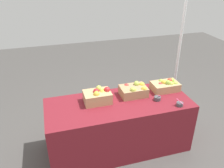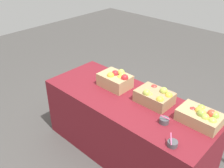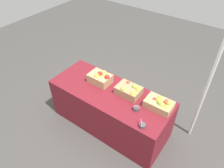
{
  "view_description": "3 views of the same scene",
  "coord_description": "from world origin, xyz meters",
  "px_view_note": "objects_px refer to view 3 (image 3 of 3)",
  "views": [
    {
      "loc": [
        -0.8,
        -2.42,
        2.35
      ],
      "look_at": [
        -0.09,
        0.02,
        1.01
      ],
      "focal_mm": 36.97,
      "sensor_mm": 36.0,
      "label": 1
    },
    {
      "loc": [
        1.41,
        -1.73,
        2.2
      ],
      "look_at": [
        -0.2,
        -0.03,
        0.84
      ],
      "focal_mm": 40.67,
      "sensor_mm": 36.0,
      "label": 2
    },
    {
      "loc": [
        1.4,
        -1.88,
        2.87
      ],
      "look_at": [
        0.0,
        0.04,
        0.86
      ],
      "focal_mm": 33.74,
      "sensor_mm": 36.0,
      "label": 3
    }
  ],
  "objects_px": {
    "sample_bowl_near": "(142,125)",
    "apple_crate_middle": "(129,90)",
    "sample_bowl_mid": "(136,108)",
    "apple_crate_right": "(100,78)",
    "tent_pole": "(208,84)",
    "apple_crate_left": "(160,104)"
  },
  "relations": [
    {
      "from": "apple_crate_left",
      "to": "sample_bowl_near",
      "type": "xyz_separation_m",
      "value": [
        -0.02,
        -0.43,
        -0.05
      ]
    },
    {
      "from": "apple_crate_right",
      "to": "apple_crate_middle",
      "type": "bearing_deg",
      "value": 3.31
    },
    {
      "from": "sample_bowl_near",
      "to": "sample_bowl_mid",
      "type": "bearing_deg",
      "value": 136.11
    },
    {
      "from": "apple_crate_middle",
      "to": "apple_crate_right",
      "type": "height_order",
      "value": "apple_crate_right"
    },
    {
      "from": "apple_crate_right",
      "to": "tent_pole",
      "type": "bearing_deg",
      "value": 19.44
    },
    {
      "from": "apple_crate_right",
      "to": "sample_bowl_mid",
      "type": "distance_m",
      "value": 0.79
    },
    {
      "from": "sample_bowl_mid",
      "to": "sample_bowl_near",
      "type": "bearing_deg",
      "value": -43.89
    },
    {
      "from": "apple_crate_left",
      "to": "apple_crate_middle",
      "type": "distance_m",
      "value": 0.49
    },
    {
      "from": "apple_crate_middle",
      "to": "apple_crate_right",
      "type": "xyz_separation_m",
      "value": [
        -0.51,
        -0.03,
        0.01
      ]
    },
    {
      "from": "apple_crate_middle",
      "to": "sample_bowl_near",
      "type": "distance_m",
      "value": 0.62
    },
    {
      "from": "apple_crate_middle",
      "to": "sample_bowl_mid",
      "type": "height_order",
      "value": "apple_crate_middle"
    },
    {
      "from": "tent_pole",
      "to": "apple_crate_middle",
      "type": "bearing_deg",
      "value": -152.79
    },
    {
      "from": "apple_crate_left",
      "to": "tent_pole",
      "type": "height_order",
      "value": "tent_pole"
    },
    {
      "from": "sample_bowl_near",
      "to": "apple_crate_middle",
      "type": "bearing_deg",
      "value": 138.36
    },
    {
      "from": "tent_pole",
      "to": "apple_crate_right",
      "type": "bearing_deg",
      "value": -160.56
    },
    {
      "from": "apple_crate_left",
      "to": "tent_pole",
      "type": "bearing_deg",
      "value": 46.61
    },
    {
      "from": "sample_bowl_near",
      "to": "sample_bowl_mid",
      "type": "height_order",
      "value": "sample_bowl_mid"
    },
    {
      "from": "apple_crate_right",
      "to": "sample_bowl_near",
      "type": "bearing_deg",
      "value": -21.56
    },
    {
      "from": "apple_crate_left",
      "to": "sample_bowl_near",
      "type": "bearing_deg",
      "value": -93.33
    },
    {
      "from": "apple_crate_middle",
      "to": "sample_bowl_near",
      "type": "height_order",
      "value": "apple_crate_middle"
    },
    {
      "from": "sample_bowl_mid",
      "to": "apple_crate_left",
      "type": "bearing_deg",
      "value": 43.5
    },
    {
      "from": "apple_crate_right",
      "to": "sample_bowl_mid",
      "type": "bearing_deg",
      "value": -13.38
    }
  ]
}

